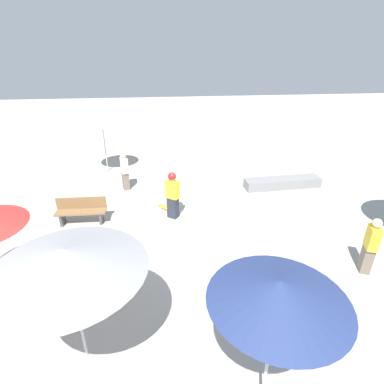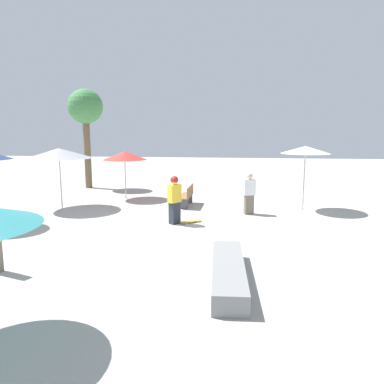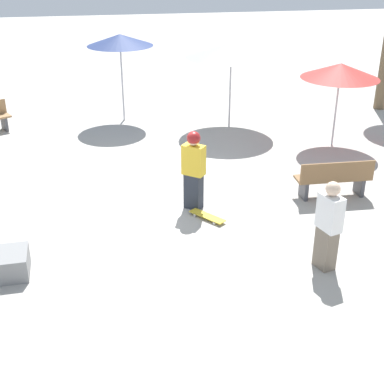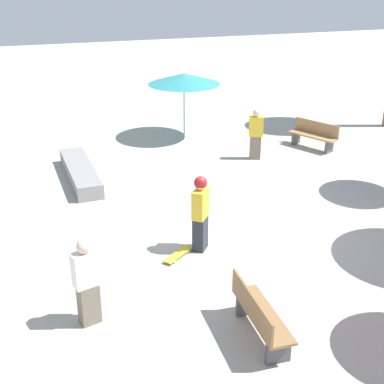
% 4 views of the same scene
% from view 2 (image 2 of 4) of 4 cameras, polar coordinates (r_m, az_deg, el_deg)
% --- Properties ---
extents(ground_plane, '(60.00, 60.00, 0.00)m').
position_cam_2_polar(ground_plane, '(12.23, -7.73, -5.61)').
color(ground_plane, '#ADA8A0').
extents(skater_main, '(0.46, 0.49, 1.64)m').
position_cam_2_polar(skater_main, '(12.60, -2.69, -0.94)').
color(skater_main, '#282D38').
rests_on(skater_main, ground_plane).
extents(skateboard, '(0.75, 0.65, 0.07)m').
position_cam_2_polar(skateboard, '(12.88, -0.17, -4.47)').
color(skateboard, gold).
rests_on(skateboard, ground_plane).
extents(concrete_ledge, '(0.81, 3.20, 0.40)m').
position_cam_2_polar(concrete_ledge, '(8.12, 5.55, -12.09)').
color(concrete_ledge, gray).
rests_on(concrete_ledge, ground_plane).
extents(bench_far, '(0.48, 1.61, 0.85)m').
position_cam_2_polar(bench_far, '(15.61, -0.79, -0.58)').
color(bench_far, '#47474C').
rests_on(bench_far, ground_plane).
extents(shade_umbrella_cream, '(1.91, 1.91, 2.53)m').
position_cam_2_polar(shade_umbrella_cream, '(15.28, 16.91, 6.16)').
color(shade_umbrella_cream, '#B7B7BC').
rests_on(shade_umbrella_cream, ground_plane).
extents(shade_umbrella_red, '(1.99, 1.99, 2.18)m').
position_cam_2_polar(shade_umbrella_red, '(17.32, -10.22, 5.48)').
color(shade_umbrella_red, '#B7B7BC').
rests_on(shade_umbrella_red, ground_plane).
extents(shade_umbrella_grey, '(2.58, 2.58, 2.43)m').
position_cam_2_polar(shade_umbrella_grey, '(15.83, -19.60, 5.59)').
color(shade_umbrella_grey, '#B7B7BC').
rests_on(shade_umbrella_grey, ground_plane).
extents(palm_tree_left, '(1.83, 1.83, 5.27)m').
position_cam_2_polar(palm_tree_left, '(21.01, -15.93, 11.94)').
color(palm_tree_left, brown).
rests_on(palm_tree_left, ground_plane).
extents(bystander_watching, '(0.48, 0.35, 1.57)m').
position_cam_2_polar(bystander_watching, '(14.21, 8.69, -0.24)').
color(bystander_watching, '#726656').
rests_on(bystander_watching, ground_plane).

